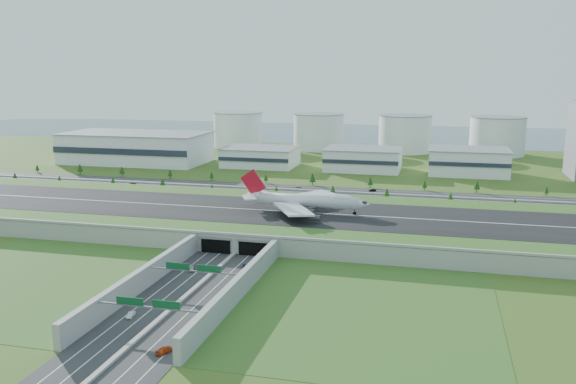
% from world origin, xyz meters
% --- Properties ---
extents(ground, '(1200.00, 1200.00, 0.00)m').
position_xyz_m(ground, '(0.00, 0.00, 0.00)').
color(ground, '#415B1C').
rests_on(ground, ground).
extents(airfield_deck, '(520.00, 100.00, 9.20)m').
position_xyz_m(airfield_deck, '(0.00, -0.09, 4.12)').
color(airfield_deck, gray).
rests_on(airfield_deck, ground).
extents(underpass_road, '(38.80, 120.40, 8.00)m').
position_xyz_m(underpass_road, '(0.00, -99.42, 3.43)').
color(underpass_road, '#28282B').
rests_on(underpass_road, ground).
extents(sign_gantry_near, '(38.70, 0.70, 9.80)m').
position_xyz_m(sign_gantry_near, '(0.00, -95.04, 6.95)').
color(sign_gantry_near, gray).
rests_on(sign_gantry_near, ground).
extents(sign_gantry_far, '(38.70, 0.70, 9.80)m').
position_xyz_m(sign_gantry_far, '(0.00, -130.04, 6.95)').
color(sign_gantry_far, gray).
rests_on(sign_gantry_far, ground).
extents(north_expressway, '(560.00, 36.00, 0.12)m').
position_xyz_m(north_expressway, '(0.00, 95.00, 0.06)').
color(north_expressway, '#28282B').
rests_on(north_expressway, ground).
extents(tree_row, '(502.45, 48.65, 8.49)m').
position_xyz_m(tree_row, '(30.11, 93.78, 4.66)').
color(tree_row, '#3D2819').
rests_on(tree_row, ground).
extents(hangar_west, '(120.00, 60.00, 25.00)m').
position_xyz_m(hangar_west, '(-170.00, 185.00, 12.50)').
color(hangar_west, white).
rests_on(hangar_west, ground).
extents(hangar_mid_a, '(58.00, 42.00, 15.00)m').
position_xyz_m(hangar_mid_a, '(-60.00, 190.00, 7.50)').
color(hangar_mid_a, white).
rests_on(hangar_mid_a, ground).
extents(hangar_mid_b, '(58.00, 42.00, 17.00)m').
position_xyz_m(hangar_mid_b, '(25.00, 190.00, 8.50)').
color(hangar_mid_b, white).
rests_on(hangar_mid_b, ground).
extents(hangar_mid_c, '(58.00, 42.00, 19.00)m').
position_xyz_m(hangar_mid_c, '(105.00, 190.00, 9.50)').
color(hangar_mid_c, white).
rests_on(hangar_mid_c, ground).
extents(fuel_tank_a, '(50.00, 50.00, 35.00)m').
position_xyz_m(fuel_tank_a, '(-120.00, 310.00, 17.50)').
color(fuel_tank_a, white).
rests_on(fuel_tank_a, ground).
extents(fuel_tank_b, '(50.00, 50.00, 35.00)m').
position_xyz_m(fuel_tank_b, '(-35.00, 310.00, 17.50)').
color(fuel_tank_b, white).
rests_on(fuel_tank_b, ground).
extents(fuel_tank_c, '(50.00, 50.00, 35.00)m').
position_xyz_m(fuel_tank_c, '(50.00, 310.00, 17.50)').
color(fuel_tank_c, white).
rests_on(fuel_tank_c, ground).
extents(fuel_tank_d, '(50.00, 50.00, 35.00)m').
position_xyz_m(fuel_tank_d, '(135.00, 310.00, 17.50)').
color(fuel_tank_d, white).
rests_on(fuel_tank_d, ground).
extents(bay_water, '(1200.00, 260.00, 0.06)m').
position_xyz_m(bay_water, '(0.00, 480.00, 0.03)').
color(bay_water, '#325260').
rests_on(bay_water, ground).
extents(boeing_747, '(67.12, 63.38, 20.74)m').
position_xyz_m(boeing_747, '(19.14, 2.17, 13.89)').
color(boeing_747, silver).
rests_on(boeing_747, airfield_deck).
extents(car_0, '(2.97, 5.30, 1.70)m').
position_xyz_m(car_0, '(-9.08, -75.26, 0.97)').
color(car_0, '#9D9DA1').
rests_on(car_0, ground).
extents(car_1, '(2.33, 4.97, 1.57)m').
position_xyz_m(car_1, '(-9.94, -123.07, 0.91)').
color(car_1, silver).
rests_on(car_1, ground).
extents(car_2, '(4.30, 6.47, 1.65)m').
position_xyz_m(car_2, '(10.56, -67.22, 0.94)').
color(car_2, '#0D1243').
rests_on(car_2, ground).
extents(car_3, '(4.18, 6.28, 1.69)m').
position_xyz_m(car_3, '(11.54, -143.52, 0.97)').
color(car_3, '#B43810').
rests_on(car_3, ground).
extents(car_4, '(5.15, 3.53, 1.63)m').
position_xyz_m(car_4, '(-122.36, 88.48, 0.93)').
color(car_4, '#4D4C51').
rests_on(car_4, ground).
extents(car_5, '(4.93, 3.35, 1.54)m').
position_xyz_m(car_5, '(41.89, 104.02, 0.89)').
color(car_5, black).
rests_on(car_5, ground).
extents(car_7, '(5.04, 3.02, 1.37)m').
position_xyz_m(car_7, '(-8.61, 105.17, 0.80)').
color(car_7, white).
rests_on(car_7, ground).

